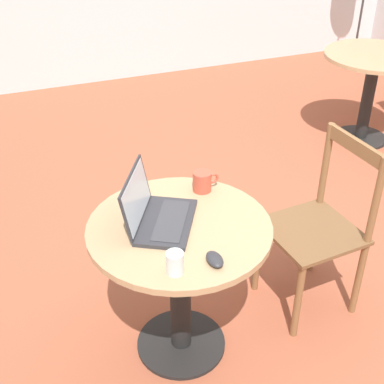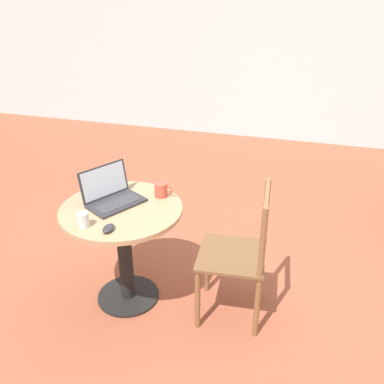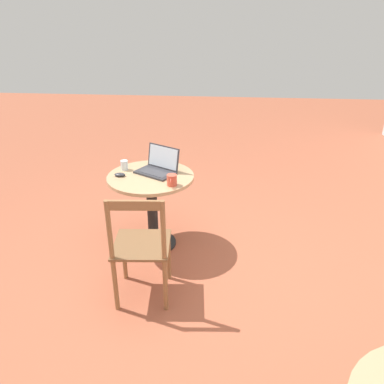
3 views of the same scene
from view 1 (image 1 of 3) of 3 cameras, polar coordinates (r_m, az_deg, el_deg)
The scene contains 8 objects.
ground_plane at distance 3.20m, azimuth 6.63°, elevation -7.63°, with size 16.00×16.00×0.00m, color #9E5138.
cafe_table_near at distance 2.36m, azimuth -1.30°, elevation -7.25°, with size 0.79×0.79×0.73m.
cafe_table_mid at distance 4.53m, azimuth 18.62°, elevation 11.56°, with size 0.79×0.79×0.73m.
chair_near_right at distance 2.75m, azimuth 13.44°, elevation -3.78°, with size 0.46×0.46×0.93m.
laptop at distance 2.24m, azimuth -3.78°, elevation -2.32°, with size 0.40×0.43×0.23m.
mouse at distance 2.05m, azimuth 2.43°, elevation -7.18°, with size 0.06×0.10×0.03m.
mug at distance 2.45m, azimuth 1.14°, elevation 1.15°, with size 0.12×0.09×0.10m.
drinking_glass at distance 1.99m, azimuth -1.83°, elevation -7.56°, with size 0.07×0.07×0.09m.
Camera 1 is at (-1.21, -2.12, 2.07)m, focal length 50.00 mm.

